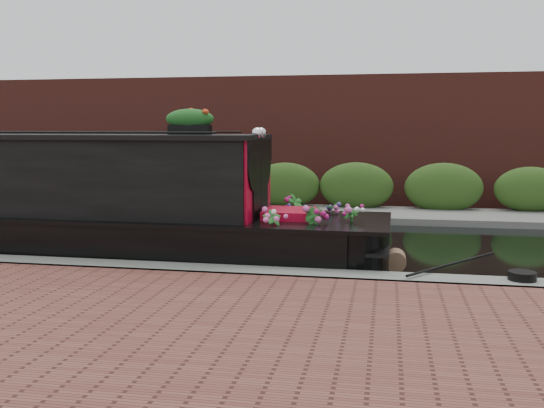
# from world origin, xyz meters

# --- Properties ---
(ground) EXTENTS (80.00, 80.00, 0.00)m
(ground) POSITION_xyz_m (0.00, 0.00, 0.00)
(ground) COLOR black
(ground) RESTS_ON ground
(near_bank_coping) EXTENTS (40.00, 0.60, 0.50)m
(near_bank_coping) POSITION_xyz_m (0.00, -3.30, 0.00)
(near_bank_coping) COLOR slate
(near_bank_coping) RESTS_ON ground
(near_bank_pavers) EXTENTS (40.00, 7.00, 0.50)m
(near_bank_pavers) POSITION_xyz_m (0.00, -7.00, 0.00)
(near_bank_pavers) COLOR brown
(near_bank_pavers) RESTS_ON ground
(far_bank_path) EXTENTS (40.00, 2.40, 0.34)m
(far_bank_path) POSITION_xyz_m (0.00, 4.20, 0.00)
(far_bank_path) COLOR slate
(far_bank_path) RESTS_ON ground
(far_hedge) EXTENTS (40.00, 1.10, 2.80)m
(far_hedge) POSITION_xyz_m (0.00, 5.10, 0.00)
(far_hedge) COLOR #2D4D19
(far_hedge) RESTS_ON ground
(far_brick_wall) EXTENTS (40.00, 1.00, 8.00)m
(far_brick_wall) POSITION_xyz_m (0.00, 7.20, 0.00)
(far_brick_wall) COLOR maroon
(far_brick_wall) RESTS_ON ground
(narrowboat) EXTENTS (12.52, 2.35, 2.95)m
(narrowboat) POSITION_xyz_m (-3.59, -1.83, 0.87)
(narrowboat) COLOR black
(narrowboat) RESTS_ON ground
(rope_fender) EXTENTS (0.34, 0.42, 0.34)m
(rope_fender) POSITION_xyz_m (3.07, -1.83, 0.17)
(rope_fender) COLOR brown
(rope_fender) RESTS_ON ground
(coiled_mooring_rope) EXTENTS (0.39, 0.39, 0.12)m
(coiled_mooring_rope) POSITION_xyz_m (4.81, -3.17, 0.31)
(coiled_mooring_rope) COLOR black
(coiled_mooring_rope) RESTS_ON near_bank_coping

